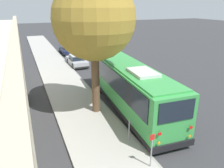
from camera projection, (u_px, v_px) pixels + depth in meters
ground_plane at (126, 101)px, 16.91m from camera, size 160.00×160.00×0.00m
sidewalk_slab at (79, 108)px, 15.54m from camera, size 80.00×3.52×0.15m
curb_strip at (103, 104)px, 16.20m from camera, size 80.00×0.14×0.15m
shuttle_bus at (129, 84)px, 15.23m from camera, size 11.43×3.20×3.31m
parked_sedan_silver at (77, 60)px, 26.44m from camera, size 4.50×1.87×1.30m
parked_sedan_navy at (67, 49)px, 32.81m from camera, size 4.68×1.78×1.32m
street_tree at (93, 13)px, 12.94m from camera, size 5.02×5.02×9.33m
sign_post_near at (151, 150)px, 9.57m from camera, size 0.06×0.22×1.66m
sign_post_far at (129, 130)px, 11.52m from camera, size 0.06×0.06×1.25m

